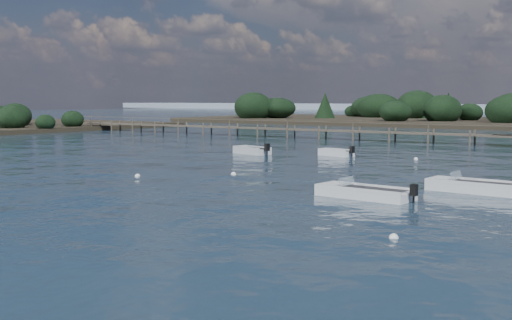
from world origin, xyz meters
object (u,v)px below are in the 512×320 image
Objects in this scene: dinghy_mid_white_a at (364,195)px; tender_far_grey at (252,152)px; tender_far_white at (336,154)px; jetty at (291,129)px; dinghy_mid_white_b at (475,189)px.

tender_far_grey is at bearing 137.37° from dinghy_mid_white_a.
tender_far_white is 24.70m from jetty.
tender_far_white is 0.85× the size of tender_far_grey.
jetty is at bearing 133.15° from dinghy_mid_white_b.
jetty is at bearing 130.02° from tender_far_white.
dinghy_mid_white_a is 24.51m from tender_far_grey.
dinghy_mid_white_b reaches higher than tender_far_white.
tender_far_grey is (-6.72, -2.31, 0.01)m from tender_far_white.
tender_far_grey reaches higher than dinghy_mid_white_b.
jetty is at bearing 125.72° from dinghy_mid_white_a.
dinghy_mid_white_a is at bearing -42.63° from tender_far_grey.
jetty is (-30.96, 33.04, 0.82)m from dinghy_mid_white_b.
tender_far_white is 20.67m from dinghy_mid_white_b.
jetty is (-27.19, 37.82, 0.84)m from dinghy_mid_white_a.
dinghy_mid_white_b is at bearing -43.12° from tender_far_white.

